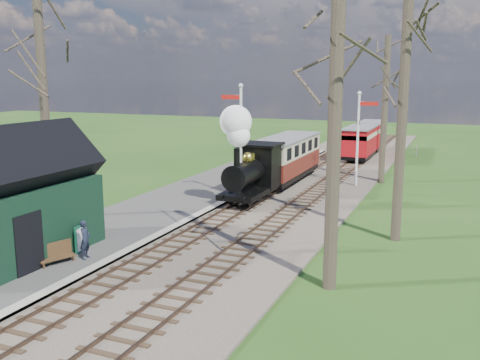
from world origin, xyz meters
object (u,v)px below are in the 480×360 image
object	(u,v)px
semaphore_far	(359,132)
sign_board	(81,239)
red_carriage_a	(359,142)
red_carriage_b	(371,135)
locomotive	(250,161)
coach	(286,157)
bench	(55,254)
station_shed	(15,201)
semaphore_near	(240,133)
person	(85,240)

from	to	relation	value
semaphore_far	sign_board	world-z (taller)	semaphore_far
red_carriage_a	red_carriage_b	world-z (taller)	same
locomotive	coach	bearing A→B (deg)	89.89
red_carriage_a	bench	world-z (taller)	red_carriage_a
red_carriage_a	station_shed	bearing A→B (deg)	-103.73
semaphore_near	coach	bearing A→B (deg)	82.16
station_shed	coach	xyz separation A→B (m)	(4.30, 17.59, -0.59)
semaphore_far	sign_board	size ratio (longest dim) A/B	5.61
red_carriage_a	person	xyz separation A→B (m)	(-4.61, -27.39, -0.60)
bench	person	size ratio (longest dim) A/B	0.95
semaphore_near	sign_board	bearing A→B (deg)	-99.88
red_carriage_b	sign_board	world-z (taller)	red_carriage_b
coach	person	world-z (taller)	coach
station_shed	locomotive	world-z (taller)	locomotive
red_carriage_a	red_carriage_b	size ratio (longest dim) A/B	1.00
station_shed	bench	xyz separation A→B (m)	(1.64, 0.02, -1.72)
person	red_carriage_b	bearing A→B (deg)	-19.36
red_carriage_a	red_carriage_b	xyz separation A→B (m)	(0.00, 5.50, 0.00)
red_carriage_a	person	bearing A→B (deg)	-99.55
semaphore_near	red_carriage_a	xyz separation A→B (m)	(3.37, 16.22, -2.13)
semaphore_near	red_carriage_a	size ratio (longest dim) A/B	1.22
station_shed	sign_board	world-z (taller)	station_shed
semaphore_far	station_shed	bearing A→B (deg)	-115.72
bench	red_carriage_b	bearing A→B (deg)	81.13
station_shed	semaphore_near	world-z (taller)	semaphore_near
coach	locomotive	bearing A→B (deg)	-90.11
red_carriage_b	semaphore_far	bearing A→B (deg)	-83.56
semaphore_near	locomotive	bearing A→B (deg)	-32.62
semaphore_near	red_carriage_b	world-z (taller)	semaphore_near
coach	sign_board	bearing A→B (deg)	-99.18
coach	red_carriage_a	size ratio (longest dim) A/B	1.58
locomotive	bench	world-z (taller)	locomotive
sign_board	bench	distance (m)	1.33
semaphore_near	person	bearing A→B (deg)	-96.32
coach	sign_board	distance (m)	16.49
station_shed	person	distance (m)	2.79
station_shed	sign_board	size ratio (longest dim) A/B	6.18
semaphore_near	sign_board	world-z (taller)	semaphore_near
sign_board	person	world-z (taller)	person
semaphore_far	bench	xyz separation A→B (m)	(-7.03, -17.98, -2.81)
semaphore_near	locomotive	size ratio (longest dim) A/B	1.24
station_shed	locomotive	size ratio (longest dim) A/B	1.26
station_shed	person	world-z (taller)	station_shed
red_carriage_a	sign_board	distance (m)	27.40
semaphore_near	station_shed	bearing A→B (deg)	-106.38
person	semaphore_near	bearing A→B (deg)	-17.71
semaphore_near	locomotive	world-z (taller)	semaphore_near
semaphore_far	semaphore_near	bearing A→B (deg)	-130.60
bench	semaphore_far	bearing A→B (deg)	68.64
station_shed	sign_board	xyz separation A→B (m)	(1.67, 1.34, -1.56)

